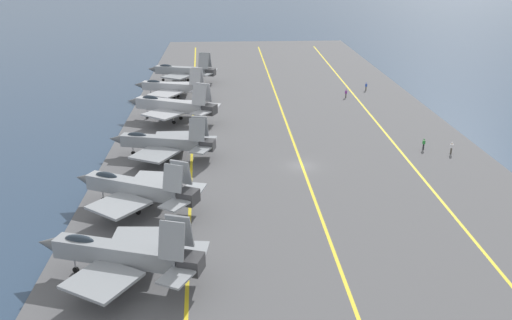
{
  "coord_description": "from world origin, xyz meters",
  "views": [
    {
      "loc": [
        -68.48,
        10.34,
        28.19
      ],
      "look_at": [
        -3.83,
        6.58,
        2.9
      ],
      "focal_mm": 38.0,
      "sensor_mm": 36.0,
      "label": 1
    }
  ],
  "objects": [
    {
      "name": "deck_stripe_foul_line",
      "position": [
        0.0,
        -15.17,
        0.4
      ],
      "size": [
        194.1,
        4.05,
        0.01
      ],
      "primitive_type": "cube",
      "rotation": [
        0.0,
        0.0,
        -0.02
      ],
      "color": "yellow",
      "rests_on": "carrier_deck"
    },
    {
      "name": "parked_jet_second",
      "position": [
        -26.41,
        19.86,
        3.13
      ],
      "size": [
        12.59,
        16.02,
        6.9
      ],
      "color": "gray",
      "rests_on": "carrier_deck"
    },
    {
      "name": "parked_jet_fifth",
      "position": [
        21.79,
        19.5,
        3.23
      ],
      "size": [
        12.44,
        16.88,
        7.08
      ],
      "color": "#A8AAAF",
      "rests_on": "carrier_deck"
    },
    {
      "name": "parked_jet_sixth",
      "position": [
        37.07,
        20.78,
        2.8
      ],
      "size": [
        13.15,
        15.51,
        6.41
      ],
      "color": "#A8AAAF",
      "rests_on": "carrier_deck"
    },
    {
      "name": "ground_plane",
      "position": [
        0.0,
        0.0,
        0.0
      ],
      "size": [
        2000.0,
        2000.0,
        0.0
      ],
      "primitive_type": "plane",
      "color": "#2D425B"
    },
    {
      "name": "parked_jet_third",
      "position": [
        -11.98,
        20.61,
        3.01
      ],
      "size": [
        13.05,
        15.88,
        6.47
      ],
      "color": "#93999E",
      "rests_on": "carrier_deck"
    },
    {
      "name": "crew_blue_vest",
      "position": [
        41.46,
        -19.24,
        1.35
      ],
      "size": [
        0.29,
        0.4,
        1.73
      ],
      "color": "#4C473D",
      "rests_on": "carrier_deck"
    },
    {
      "name": "parked_jet_fourth",
      "position": [
        4.48,
        19.21,
        2.67
      ],
      "size": [
        13.14,
        15.74,
        6.23
      ],
      "color": "gray",
      "rests_on": "carrier_deck"
    },
    {
      "name": "parked_jet_seventh",
      "position": [
        51.18,
        19.68,
        3.03
      ],
      "size": [
        12.38,
        15.9,
        6.82
      ],
      "color": "gray",
      "rests_on": "carrier_deck"
    },
    {
      "name": "deck_stripe_centerline",
      "position": [
        0.0,
        0.0,
        0.4
      ],
      "size": [
        194.13,
        0.36,
        0.01
      ],
      "primitive_type": "cube",
      "color": "yellow",
      "rests_on": "carrier_deck"
    },
    {
      "name": "deck_stripe_edge_line",
      "position": [
        0.0,
        15.17,
        0.4
      ],
      "size": [
        193.99,
        8.09,
        0.01
      ],
      "primitive_type": "cube",
      "rotation": [
        0.0,
        0.0,
        0.04
      ],
      "color": "yellow",
      "rests_on": "carrier_deck"
    },
    {
      "name": "crew_white_vest",
      "position": [
        3.42,
        -22.25,
        1.38
      ],
      "size": [
        0.39,
        0.45,
        1.78
      ],
      "color": "#4C473D",
      "rests_on": "carrier_deck"
    },
    {
      "name": "crew_purple_vest",
      "position": [
        35.81,
        -13.74,
        1.33
      ],
      "size": [
        0.35,
        0.44,
        1.7
      ],
      "color": "#4C473D",
      "rests_on": "carrier_deck"
    },
    {
      "name": "crew_green_vest",
      "position": [
        5.43,
        -18.86,
        1.33
      ],
      "size": [
        0.43,
        0.35,
        1.7
      ],
      "color": "#232328",
      "rests_on": "carrier_deck"
    },
    {
      "name": "carrier_deck",
      "position": [
        0.0,
        0.0,
        0.2
      ],
      "size": [
        215.7,
        55.17,
        0.4
      ],
      "primitive_type": "cube",
      "color": "#565659",
      "rests_on": "ground"
    }
  ]
}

